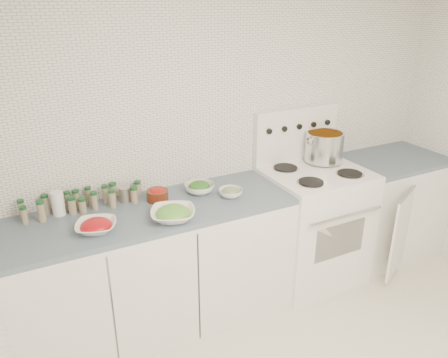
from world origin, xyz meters
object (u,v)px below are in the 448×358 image
at_px(stock_pot, 324,145).
at_px(bowl_snowpea, 173,214).
at_px(bowl_tomato, 96,226).
at_px(stove, 312,221).

relative_size(stock_pot, bowl_snowpea, 0.92).
relative_size(stock_pot, bowl_tomato, 1.09).
distance_m(bowl_tomato, bowl_snowpea, 0.45).
bearing_deg(bowl_snowpea, bowl_tomato, 171.27).
bearing_deg(bowl_tomato, stove, 3.72).
relative_size(stove, bowl_tomato, 4.61).
xyz_separation_m(stock_pot, bowl_snowpea, (-1.41, -0.31, -0.13)).
height_order(stock_pot, bowl_tomato, stock_pot).
xyz_separation_m(stove, bowl_snowpea, (-1.23, -0.18, 0.44)).
distance_m(stove, bowl_tomato, 1.74).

